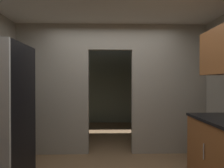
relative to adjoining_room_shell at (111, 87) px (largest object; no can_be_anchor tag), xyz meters
name	(u,v)px	position (x,y,z in m)	size (l,w,h in m)	color
kitchen_overhead_slab	(114,0)	(0.00, -3.05, 1.32)	(4.18, 6.98, 0.06)	silver
kitchen_partition	(112,86)	(0.01, -2.01, 0.06)	(3.78, 0.12, 2.58)	#9E998C
adjoining_room_shell	(111,87)	(0.00, 0.00, 0.00)	(3.78, 2.92, 2.58)	gray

